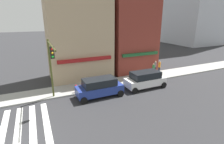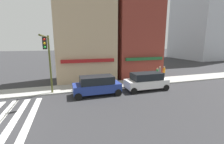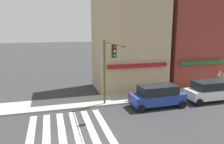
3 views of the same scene
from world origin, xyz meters
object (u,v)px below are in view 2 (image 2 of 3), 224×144
Objects in this scene: traffic_signal at (48,55)px; pedestrian_grey_coat at (160,72)px; suv_blue at (97,85)px; suv_white at (146,81)px; pedestrian_green_top at (157,74)px; fire_hydrant at (75,86)px; pedestrian_orange_vest at (164,72)px.

traffic_signal is 3.32× the size of pedestrian_grey_coat.
pedestrian_grey_coat is at bearing 20.32° from suv_blue.
pedestrian_green_top is at bearing 40.21° from suv_white.
pedestrian_green_top reaches higher than fire_hydrant.
pedestrian_green_top is at bearing 162.97° from pedestrian_orange_vest.
fire_hydrant is (-11.90, -2.04, -0.46)m from pedestrian_grey_coat.
suv_white is 5.70m from pedestrian_grey_coat.
pedestrian_grey_coat and pedestrian_green_top have the same top height.
traffic_signal reaches higher than suv_white.
pedestrian_grey_coat is 1.54m from pedestrian_green_top.
traffic_signal is 1.25× the size of suv_blue.
suv_white is 7.80m from fire_hydrant.
traffic_signal reaches higher than fire_hydrant.
pedestrian_orange_vest is (14.75, 3.09, -3.01)m from traffic_signal.
pedestrian_green_top is (13.10, 2.30, -3.01)m from traffic_signal.
fire_hydrant is at bearing -20.84° from pedestrian_green_top.
pedestrian_green_top is (-1.65, -0.79, 0.00)m from pedestrian_orange_vest.
traffic_signal is 13.64m from pedestrian_green_top.
suv_white reaches higher than pedestrian_green_top.
suv_white is (5.58, 0.00, 0.00)m from suv_blue.
pedestrian_green_top is 10.83m from fire_hydrant.
suv_white is (9.93, -0.38, -3.05)m from traffic_signal.
pedestrian_orange_vest is at bearing 179.44° from pedestrian_green_top.
suv_white is 5.58× the size of fire_hydrant.
suv_blue is at bearing -9.01° from pedestrian_green_top.
suv_blue reaches higher than fire_hydrant.
suv_white is 5.94m from pedestrian_orange_vest.
suv_blue is 2.66× the size of pedestrian_orange_vest.
suv_blue reaches higher than pedestrian_orange_vest.
pedestrian_green_top is (-1.12, -1.05, 0.00)m from pedestrian_grey_coat.
pedestrian_orange_vest is (0.52, -0.26, 0.00)m from pedestrian_grey_coat.
traffic_signal is at bearing 177.76° from suv_white.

